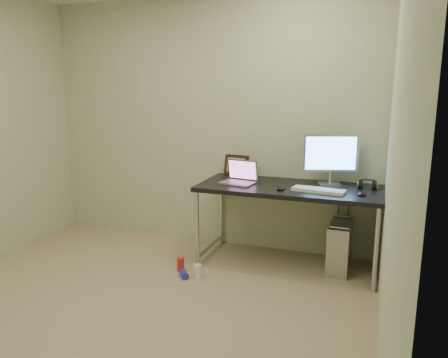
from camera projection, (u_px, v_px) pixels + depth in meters
floor at (117, 320)px, 3.11m from camera, size 3.50×3.50×0.00m
wall_back at (207, 124)px, 4.46m from camera, size 3.50×0.02×2.50m
wall_right at (393, 161)px, 2.27m from camera, size 0.02×3.50×2.50m
desk at (289, 194)px, 3.94m from camera, size 1.63×0.71×0.75m
tower_computer at (340, 247)px, 3.91m from camera, size 0.19×0.43×0.47m
cable_a at (338, 219)px, 4.15m from camera, size 0.01×0.16×0.69m
cable_b at (348, 222)px, 4.10m from camera, size 0.02×0.11×0.71m
can_red at (181, 264)px, 3.93m from camera, size 0.08×0.08×0.12m
can_white at (198, 271)px, 3.78m from camera, size 0.08×0.08×0.12m
can_blue at (184, 274)px, 3.79m from camera, size 0.12×0.12×0.06m
laptop at (239, 178)px, 4.04m from camera, size 0.34×0.29×0.21m
monitor at (331, 155)px, 3.93m from camera, size 0.48×0.20×0.46m
keyboard at (319, 190)px, 3.72m from camera, size 0.46×0.20×0.03m
mouse_right at (362, 193)px, 3.59m from camera, size 0.09×0.12×0.04m
mouse_left at (281, 187)px, 3.79m from camera, size 0.09×0.12×0.04m
headphones at (367, 186)px, 3.83m from camera, size 0.16×0.10×0.11m
picture_frame at (236, 165)px, 4.42m from camera, size 0.26×0.10×0.20m
webcam at (256, 167)px, 4.32m from camera, size 0.05×0.04×0.13m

